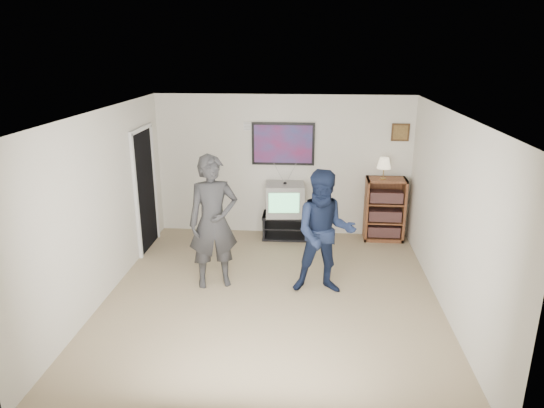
# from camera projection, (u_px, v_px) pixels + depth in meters

# --- Properties ---
(room_shell) EXTENTS (4.51, 5.00, 2.51)m
(room_shell) POSITION_uv_depth(u_px,v_px,m) (274.00, 203.00, 6.56)
(room_shell) COLOR #8C7C59
(room_shell) RESTS_ON ground
(media_stand) EXTENTS (0.88, 0.49, 0.44)m
(media_stand) POSITION_uv_depth(u_px,v_px,m) (287.00, 226.00, 8.66)
(media_stand) COLOR black
(media_stand) RESTS_ON room_shell
(crt_television) EXTENTS (0.71, 0.62, 0.56)m
(crt_television) POSITION_uv_depth(u_px,v_px,m) (285.00, 199.00, 8.51)
(crt_television) COLOR gray
(crt_television) RESTS_ON media_stand
(bookshelf) EXTENTS (0.68, 0.39, 1.12)m
(bookshelf) POSITION_uv_depth(u_px,v_px,m) (384.00, 209.00, 8.47)
(bookshelf) COLOR #582A1A
(bookshelf) RESTS_ON room_shell
(table_lamp) EXTENTS (0.24, 0.24, 0.38)m
(table_lamp) POSITION_uv_depth(u_px,v_px,m) (384.00, 168.00, 8.21)
(table_lamp) COLOR beige
(table_lamp) RESTS_ON bookshelf
(person_tall) EXTENTS (0.80, 0.65, 1.89)m
(person_tall) POSITION_uv_depth(u_px,v_px,m) (213.00, 222.00, 6.71)
(person_tall) COLOR #2A2A2C
(person_tall) RESTS_ON room_shell
(person_short) EXTENTS (0.87, 0.69, 1.74)m
(person_short) POSITION_uv_depth(u_px,v_px,m) (325.00, 233.00, 6.54)
(person_short) COLOR #141D37
(person_short) RESTS_ON room_shell
(controller_left) EXTENTS (0.05, 0.13, 0.04)m
(controller_left) POSITION_uv_depth(u_px,v_px,m) (216.00, 198.00, 6.83)
(controller_left) COLOR white
(controller_left) RESTS_ON person_tall
(controller_right) EXTENTS (0.07, 0.13, 0.04)m
(controller_right) POSITION_uv_depth(u_px,v_px,m) (325.00, 219.00, 6.75)
(controller_right) COLOR white
(controller_right) RESTS_ON person_short
(poster) EXTENTS (1.10, 0.03, 0.75)m
(poster) POSITION_uv_depth(u_px,v_px,m) (283.00, 144.00, 8.46)
(poster) COLOR black
(poster) RESTS_ON room_shell
(air_vent) EXTENTS (0.28, 0.02, 0.14)m
(air_vent) POSITION_uv_depth(u_px,v_px,m) (252.00, 126.00, 8.42)
(air_vent) COLOR white
(air_vent) RESTS_ON room_shell
(small_picture) EXTENTS (0.30, 0.03, 0.30)m
(small_picture) POSITION_uv_depth(u_px,v_px,m) (400.00, 132.00, 8.24)
(small_picture) COLOR #371F11
(small_picture) RESTS_ON room_shell
(doorway) EXTENTS (0.03, 0.85, 2.00)m
(doorway) POSITION_uv_depth(u_px,v_px,m) (145.00, 191.00, 8.00)
(doorway) COLOR black
(doorway) RESTS_ON room_shell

